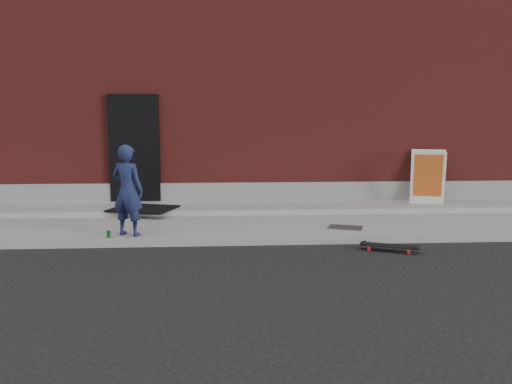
{
  "coord_description": "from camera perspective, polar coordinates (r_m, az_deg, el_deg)",
  "views": [
    {
      "loc": [
        -0.69,
        -7.71,
        1.94
      ],
      "look_at": [
        -0.17,
        0.8,
        0.75
      ],
      "focal_mm": 35.0,
      "sensor_mm": 36.0,
      "label": 1
    }
  ],
  "objects": [
    {
      "name": "child",
      "position": [
        8.13,
        -14.47,
        0.18
      ],
      "size": [
        0.62,
        0.52,
        1.45
      ],
      "primitive_type": "imported",
      "rotation": [
        0.0,
        0.0,
        2.76
      ],
      "color": "#192046",
      "rests_on": "sidewalk"
    },
    {
      "name": "pizza_sign",
      "position": [
        11.06,
        19.01,
        1.7
      ],
      "size": [
        0.92,
        0.99,
        1.13
      ],
      "color": "white",
      "rests_on": "apron"
    },
    {
      "name": "skateboard",
      "position": [
        7.86,
        15.01,
        -6.01
      ],
      "size": [
        0.86,
        0.53,
        0.09
      ],
      "color": "#B1121C",
      "rests_on": "ground"
    },
    {
      "name": "ground",
      "position": [
        7.98,
        1.57,
        -6.11
      ],
      "size": [
        80.0,
        80.0,
        0.0
      ],
      "primitive_type": "plane",
      "color": "black",
      "rests_on": "ground"
    },
    {
      "name": "apron",
      "position": [
        10.28,
        0.39,
        -1.78
      ],
      "size": [
        20.0,
        1.2,
        0.1
      ],
      "primitive_type": "cube",
      "color": "gray",
      "rests_on": "sidewalk"
    },
    {
      "name": "sidewalk",
      "position": [
        9.42,
        0.76,
        -3.45
      ],
      "size": [
        20.0,
        3.0,
        0.15
      ],
      "primitive_type": "cube",
      "color": "gray",
      "rests_on": "ground"
    },
    {
      "name": "doormat",
      "position": [
        10.0,
        -12.73,
        -1.86
      ],
      "size": [
        1.4,
        1.25,
        0.03
      ],
      "primitive_type": "cube",
      "rotation": [
        0.0,
        0.0,
        -0.31
      ],
      "color": "black",
      "rests_on": "apron"
    },
    {
      "name": "building",
      "position": [
        14.73,
        -0.85,
        10.14
      ],
      "size": [
        20.0,
        8.1,
        5.0
      ],
      "color": "maroon",
      "rests_on": "ground"
    },
    {
      "name": "utility_plate",
      "position": [
        8.68,
        10.19,
        -4.01
      ],
      "size": [
        0.66,
        0.53,
        0.02
      ],
      "primitive_type": "cube",
      "rotation": [
        0.0,
        0.0,
        -0.35
      ],
      "color": "#4A4A4E",
      "rests_on": "sidewalk"
    },
    {
      "name": "soda_can",
      "position": [
        8.16,
        -16.48,
        -4.66
      ],
      "size": [
        0.06,
        0.06,
        0.11
      ],
      "primitive_type": "cylinder",
      "rotation": [
        0.0,
        0.0,
        0.1
      ],
      "color": "#1C8D34",
      "rests_on": "sidewalk"
    }
  ]
}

